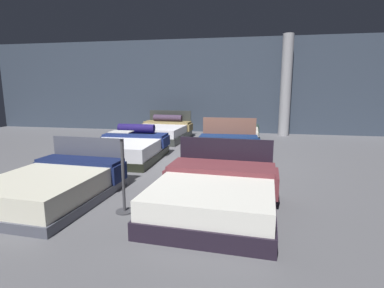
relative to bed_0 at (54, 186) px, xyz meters
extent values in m
cube|color=#5B5B60|center=(1.22, 2.90, -0.24)|extent=(18.00, 18.00, 0.02)
cube|color=#333D4C|center=(1.22, 7.67, 1.52)|extent=(18.00, 0.06, 3.50)
cube|color=#4C4F5C|center=(0.00, -0.06, -0.16)|extent=(1.57, 2.09, 0.14)
cube|color=silver|center=(0.00, -0.06, 0.06)|extent=(1.51, 2.03, 0.30)
cube|color=#4C4F5C|center=(0.05, 0.95, 0.18)|extent=(1.38, 0.11, 0.82)
cube|color=#131D47|center=(0.04, 0.69, 0.23)|extent=(1.47, 0.53, 0.05)
cube|color=#131D47|center=(-0.70, 0.72, 0.06)|extent=(0.08, 0.46, 0.29)
cube|color=#131D47|center=(0.77, 0.65, 0.06)|extent=(0.08, 0.46, 0.29)
cube|color=black|center=(2.44, -0.05, -0.12)|extent=(1.71, 2.03, 0.22)
cube|color=white|center=(2.44, -0.05, 0.11)|extent=(1.65, 1.96, 0.25)
cube|color=black|center=(2.50, 0.91, 0.21)|extent=(1.51, 0.13, 0.88)
cube|color=brown|center=(2.48, 0.56, 0.27)|extent=(1.61, 0.75, 0.07)
cube|color=brown|center=(1.67, 0.60, 0.08)|extent=(0.11, 0.66, 0.32)
cube|color=brown|center=(3.28, 0.51, 0.08)|extent=(0.11, 0.66, 0.32)
cube|color=black|center=(0.01, 2.68, -0.14)|extent=(1.62, 2.07, 0.17)
cube|color=silver|center=(0.01, 2.68, 0.09)|extent=(1.56, 2.01, 0.29)
cube|color=navy|center=(0.00, 3.36, 0.27)|extent=(1.58, 0.65, 0.06)
cube|color=navy|center=(-0.79, 3.35, 0.12)|extent=(0.07, 0.63, 0.25)
cube|color=navy|center=(0.80, 3.37, 0.12)|extent=(0.07, 0.63, 0.25)
cylinder|color=#1C144F|center=(0.00, 3.42, 0.43)|extent=(0.96, 0.24, 0.23)
cube|color=brown|center=(2.40, 2.71, -0.14)|extent=(1.48, 2.15, 0.17)
cube|color=silver|center=(2.40, 2.71, 0.08)|extent=(1.42, 2.09, 0.27)
cube|color=brown|center=(2.37, 3.77, 0.24)|extent=(1.34, 0.07, 0.94)
cube|color=navy|center=(2.38, 3.45, 0.25)|extent=(1.42, 0.62, 0.09)
cube|color=navy|center=(1.65, 3.43, 0.08)|extent=(0.10, 0.59, 0.26)
cube|color=navy|center=(3.11, 3.47, 0.08)|extent=(0.10, 0.59, 0.26)
cube|color=#313432|center=(0.02, 5.46, -0.12)|extent=(1.75, 2.17, 0.22)
cube|color=silver|center=(0.02, 5.46, 0.12)|extent=(1.68, 2.10, 0.25)
cube|color=#313432|center=(0.08, 6.50, 0.22)|extent=(1.53, 0.13, 0.89)
cube|color=olive|center=(0.06, 6.21, 0.27)|extent=(1.63, 0.62, 0.07)
cube|color=olive|center=(-0.75, 6.26, 0.12)|extent=(0.10, 0.53, 0.23)
cube|color=olive|center=(0.88, 6.16, 0.12)|extent=(0.10, 0.53, 0.23)
cylinder|color=#3E2F45|center=(0.06, 6.24, 0.43)|extent=(1.02, 0.28, 0.22)
cube|color=black|center=(2.40, 5.48, -0.16)|extent=(1.55, 1.93, 0.13)
cube|color=beige|center=(2.40, 5.48, 0.07)|extent=(1.49, 1.86, 0.32)
cube|color=#243430|center=(2.41, 6.16, 0.25)|extent=(1.52, 0.49, 0.05)
cube|color=#243430|center=(1.64, 6.17, 0.07)|extent=(0.06, 0.47, 0.30)
cube|color=#243430|center=(3.17, 6.16, 0.07)|extent=(0.06, 0.47, 0.30)
cylinder|color=#3F3F44|center=(1.22, -0.22, -0.22)|extent=(0.24, 0.24, 0.02)
cylinder|color=#3F3F44|center=(1.22, -0.22, 0.28)|extent=(0.04, 0.04, 1.02)
cube|color=white|center=(1.22, -0.22, 0.89)|extent=(0.28, 0.20, 0.01)
cylinder|color=#99999E|center=(4.08, 7.22, 1.52)|extent=(0.37, 0.37, 3.50)
camera|label=1|loc=(2.86, -3.86, 1.45)|focal=28.04mm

